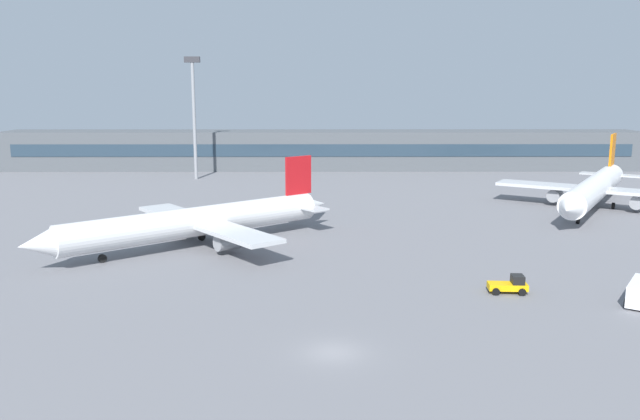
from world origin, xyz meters
TOP-DOWN VIEW (x-y plane):
  - ground_plane at (0.00, 40.00)m, footprint 400.00×400.00m
  - terminal_building at (0.00, 108.69)m, footprint 149.29×12.13m
  - airplane_near at (-15.92, 31.95)m, footprint 33.35×28.33m
  - airplane_mid at (42.58, 55.93)m, footprint 28.74×39.36m
  - baggage_tug_yellow at (16.95, 13.79)m, footprint 3.70×2.02m
  - floodlight_tower_west at (-26.75, 91.28)m, footprint 3.20×0.80m

SIDE VIEW (x-z plane):
  - ground_plane at x=0.00m, z-range 0.00..0.00m
  - baggage_tug_yellow at x=16.95m, z-range -0.08..1.67m
  - airplane_near at x=-15.92m, z-range -1.95..8.05m
  - airplane_mid at x=42.58m, z-range -2.14..8.83m
  - terminal_building at x=0.00m, z-range 0.00..9.00m
  - floodlight_tower_west at x=-26.75m, z-range 2.01..27.30m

